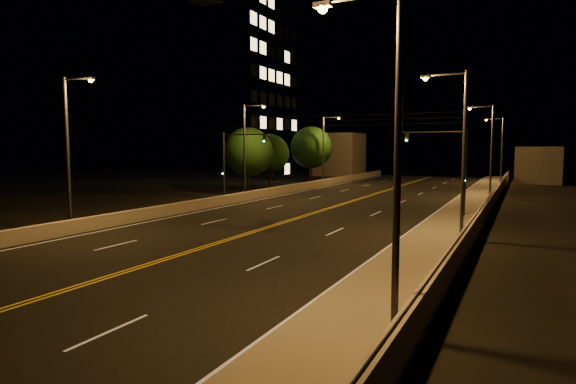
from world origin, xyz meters
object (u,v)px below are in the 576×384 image
at_px(traffic_signal_left, 233,160).
at_px(streetlight_3, 500,146).
at_px(streetlight_0, 388,140).
at_px(tree_0, 248,152).
at_px(traffic_signal_right, 452,163).
at_px(tree_1, 270,154).
at_px(tree_2, 311,147).
at_px(streetlight_6, 325,146).
at_px(streetlight_5, 247,145).
at_px(streetlight_1, 459,144).
at_px(streetlight_4, 70,144).
at_px(building_tower, 205,92).
at_px(streetlight_2, 489,145).

bearing_deg(traffic_signal_left, streetlight_3, 61.96).
relative_size(streetlight_0, tree_0, 1.28).
relative_size(traffic_signal_right, tree_0, 0.89).
distance_m(streetlight_3, traffic_signal_right, 38.30).
relative_size(tree_1, tree_2, 0.84).
xyz_separation_m(streetlight_0, streetlight_6, (-21.46, 48.94, 0.00)).
xyz_separation_m(traffic_signal_left, tree_2, (-4.16, 27.32, 1.06)).
bearing_deg(tree_1, tree_0, -74.18).
bearing_deg(tree_2, streetlight_0, -64.40).
bearing_deg(streetlight_3, streetlight_0, -90.00).
bearing_deg(streetlight_6, streetlight_5, -90.00).
relative_size(streetlight_1, streetlight_4, 1.00).
relative_size(streetlight_1, traffic_signal_right, 1.44).
bearing_deg(tree_1, streetlight_0, -57.98).
bearing_deg(streetlight_4, tree_2, 94.02).
bearing_deg(streetlight_5, streetlight_3, 57.73).
xyz_separation_m(streetlight_3, building_tower, (-40.38, -14.65, 7.99)).
xyz_separation_m(streetlight_3, traffic_signal_right, (-1.49, -38.25, -1.33)).
distance_m(streetlight_2, streetlight_4, 38.36).
distance_m(streetlight_2, tree_1, 27.21).
xyz_separation_m(streetlight_1, traffic_signal_left, (-20.37, 8.47, -1.33)).
bearing_deg(tree_1, building_tower, 161.84).
distance_m(streetlight_0, streetlight_1, 15.41).
distance_m(streetlight_5, streetlight_6, 20.79).
distance_m(streetlight_2, streetlight_5, 24.20).
bearing_deg(traffic_signal_left, streetlight_1, -22.58).
xyz_separation_m(tree_0, tree_1, (-2.98, 10.50, -0.30)).
bearing_deg(streetlight_2, streetlight_0, -90.00).
relative_size(traffic_signal_right, traffic_signal_left, 1.00).
xyz_separation_m(traffic_signal_left, tree_0, (-3.59, 8.69, 0.56)).
bearing_deg(traffic_signal_left, streetlight_5, 104.26).
height_order(streetlight_6, tree_0, streetlight_6).
height_order(streetlight_1, tree_0, streetlight_1).
xyz_separation_m(streetlight_4, traffic_signal_right, (19.97, 16.34, -1.33)).
height_order(streetlight_3, tree_0, streetlight_3).
relative_size(streetlight_0, tree_2, 1.15).
bearing_deg(traffic_signal_right, building_tower, 148.75).
height_order(building_tower, tree_2, building_tower).
distance_m(streetlight_1, tree_1, 38.63).
height_order(streetlight_1, building_tower, building_tower).
xyz_separation_m(streetlight_6, traffic_signal_left, (1.09, -25.07, -1.33)).
height_order(streetlight_1, streetlight_6, same).
bearing_deg(tree_0, traffic_signal_left, -67.57).
relative_size(streetlight_3, tree_2, 1.15).
bearing_deg(traffic_signal_right, streetlight_5, 167.93).
height_order(streetlight_0, streetlight_3, same).
height_order(traffic_signal_right, tree_0, tree_0).
bearing_deg(tree_1, streetlight_6, 47.00).
relative_size(streetlight_6, traffic_signal_right, 1.44).
xyz_separation_m(streetlight_4, tree_1, (-5.48, 35.53, -1.07)).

